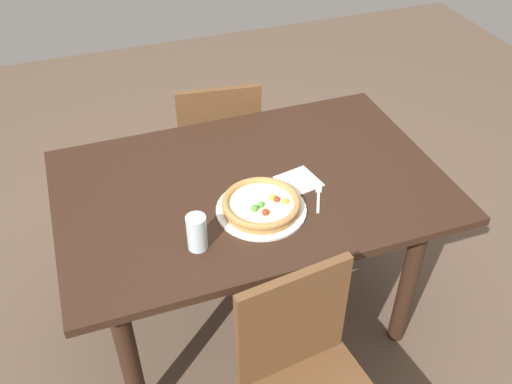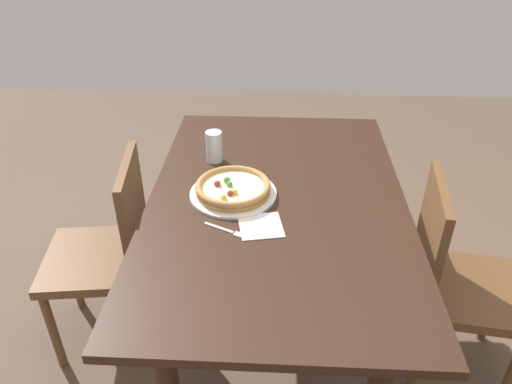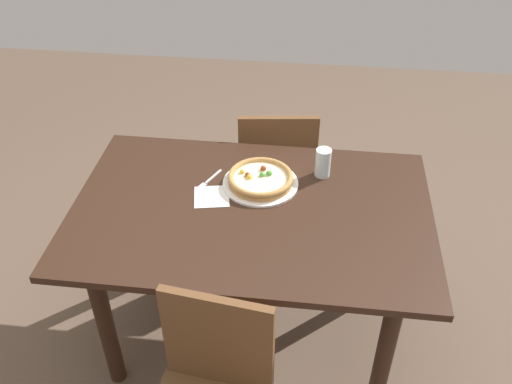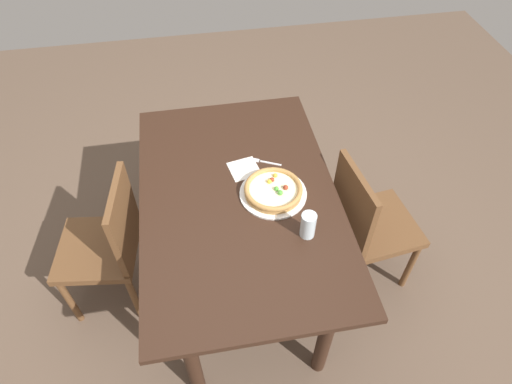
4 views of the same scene
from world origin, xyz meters
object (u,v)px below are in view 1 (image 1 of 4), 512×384
at_px(plate, 261,210).
at_px(pizza, 261,204).
at_px(chair_far, 218,148).
at_px(napkin, 299,181).
at_px(drinking_glass, 197,232).
at_px(fork, 318,195).
at_px(dining_table, 251,207).

distance_m(plate, pizza, 0.03).
xyz_separation_m(chair_far, napkin, (0.11, -0.73, 0.30)).
bearing_deg(chair_far, drinking_glass, -101.86).
bearing_deg(fork, chair_far, 35.84).
relative_size(chair_far, fork, 5.56).
bearing_deg(plate, pizza, -54.30).
relative_size(plate, pizza, 1.16).
distance_m(chair_far, fork, 0.89).
bearing_deg(plate, chair_far, 84.80).
relative_size(dining_table, pizza, 5.21).
bearing_deg(drinking_glass, napkin, 25.18).
xyz_separation_m(plate, drinking_glass, (-0.25, -0.10, 0.06)).
bearing_deg(plate, drinking_glass, -158.73).
relative_size(chair_far, plate, 2.74).
xyz_separation_m(chair_far, fork, (0.15, -0.82, 0.30)).
distance_m(chair_far, pizza, 0.90).
distance_m(dining_table, pizza, 0.22).
distance_m(chair_far, drinking_glass, 1.05).
distance_m(drinking_glass, napkin, 0.49).
bearing_deg(plate, fork, 2.33).
height_order(plate, napkin, plate).
xyz_separation_m(dining_table, chair_far, (0.06, 0.67, -0.18)).
height_order(pizza, napkin, pizza).
relative_size(chair_far, napkin, 6.18).
relative_size(fork, drinking_glass, 1.23).
xyz_separation_m(drinking_glass, napkin, (0.44, 0.21, -0.06)).
height_order(dining_table, drinking_glass, drinking_glass).
height_order(chair_far, plate, chair_far).
relative_size(plate, drinking_glass, 2.50).
distance_m(plate, napkin, 0.22).
height_order(fork, drinking_glass, drinking_glass).
xyz_separation_m(dining_table, fork, (0.20, -0.15, 0.12)).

